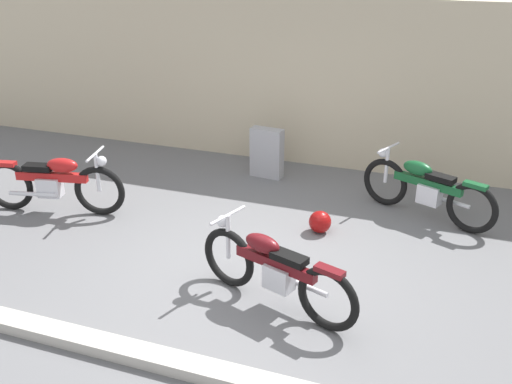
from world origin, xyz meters
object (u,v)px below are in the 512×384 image
helmet (320,222)px  motorcycle_green (426,189)px  motorcycle_maroon (274,270)px  motorcycle_red (54,183)px  stone_marker (267,153)px

helmet → motorcycle_green: size_ratio=0.16×
motorcycle_green → motorcycle_maroon: size_ratio=0.98×
motorcycle_green → motorcycle_red: size_ratio=0.91×
motorcycle_red → helmet: bearing=-2.1°
motorcycle_maroon → motorcycle_red: bearing=1.6°
helmet → motorcycle_maroon: motorcycle_maroon is taller
helmet → motorcycle_green: (1.26, 0.92, 0.28)m
motorcycle_green → motorcycle_red: (-4.95, -1.58, 0.02)m
stone_marker → helmet: stone_marker is taller
helmet → motorcycle_maroon: bearing=-92.3°
motorcycle_green → motorcycle_red: motorcycle_red is taller
stone_marker → motorcycle_green: bearing=-15.3°
motorcycle_green → motorcycle_maroon: motorcycle_green is taller
stone_marker → motorcycle_green: (2.55, -0.70, 0.02)m
stone_marker → motorcycle_green: motorcycle_green is taller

